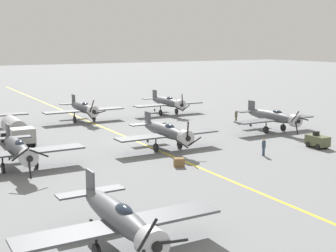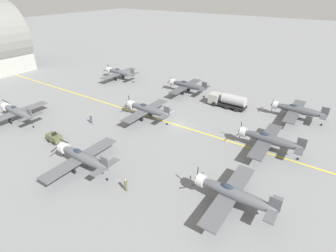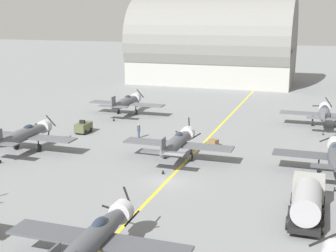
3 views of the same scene
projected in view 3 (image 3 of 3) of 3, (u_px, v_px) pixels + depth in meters
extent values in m
plane|color=slate|center=(169.00, 179.00, 44.66)|extent=(400.00, 400.00, 0.00)
cube|color=yellow|center=(169.00, 179.00, 44.66)|extent=(0.30, 160.00, 0.01)
sphere|color=black|center=(335.00, 250.00, 27.17)|extent=(0.56, 0.56, 0.56)
cube|color=black|center=(323.00, 240.00, 27.28)|extent=(1.52, 0.06, 1.10)
ellipsoid|color=#525459|center=(22.00, 135.00, 52.71)|extent=(1.50, 9.50, 1.42)
cylinder|color=#B7B7BC|center=(45.00, 126.00, 56.81)|extent=(1.58, 0.90, 1.58)
ellipsoid|color=#232D3D|center=(28.00, 128.00, 53.63)|extent=(0.80, 1.70, 0.76)
cube|color=#525459|center=(27.00, 136.00, 53.49)|extent=(12.00, 2.10, 0.16)
sphere|color=black|center=(47.00, 125.00, 57.27)|extent=(0.56, 0.56, 0.56)
cube|color=black|center=(49.00, 132.00, 57.40)|extent=(0.60, 0.06, 1.72)
cube|color=black|center=(51.00, 121.00, 56.94)|extent=(1.33, 0.06, 1.34)
cube|color=black|center=(41.00, 123.00, 57.48)|extent=(1.73, 0.06, 0.58)
cylinder|color=black|center=(16.00, 141.00, 54.10)|extent=(0.14, 0.14, 1.26)
cylinder|color=black|center=(16.00, 146.00, 54.25)|extent=(0.22, 0.90, 0.90)
cylinder|color=black|center=(38.00, 143.00, 53.17)|extent=(0.14, 0.14, 1.26)
cylinder|color=black|center=(39.00, 148.00, 53.32)|extent=(0.22, 0.90, 0.90)
cylinder|color=black|center=(0.00, 162.00, 49.32)|extent=(0.12, 0.36, 0.36)
ellipsoid|color=#54575C|center=(125.00, 102.00, 71.95)|extent=(1.50, 9.50, 1.42)
cylinder|color=#B7B7BC|center=(136.00, 98.00, 76.06)|extent=(1.57, 0.90, 1.58)
ellipsoid|color=#232D3D|center=(128.00, 98.00, 72.87)|extent=(0.80, 1.70, 0.76)
cube|color=#54575C|center=(127.00, 104.00, 72.73)|extent=(12.00, 2.10, 0.16)
cube|color=#54575C|center=(113.00, 106.00, 68.15)|extent=(4.40, 1.10, 0.12)
cube|color=#54575C|center=(113.00, 102.00, 67.99)|extent=(0.14, 1.30, 1.60)
sphere|color=black|center=(137.00, 97.00, 76.52)|extent=(0.56, 0.56, 0.56)
cube|color=black|center=(132.00, 96.00, 76.74)|extent=(1.74, 0.06, 0.49)
cube|color=black|center=(139.00, 102.00, 76.63)|extent=(0.68, 0.06, 1.71)
cube|color=black|center=(140.00, 93.00, 76.18)|extent=(1.27, 0.06, 1.40)
cylinder|color=black|center=(118.00, 107.00, 73.34)|extent=(0.14, 0.14, 1.26)
cylinder|color=black|center=(118.00, 111.00, 73.49)|extent=(0.22, 0.90, 0.90)
cylinder|color=black|center=(136.00, 108.00, 72.42)|extent=(0.14, 0.14, 1.26)
cylinder|color=black|center=(136.00, 112.00, 72.57)|extent=(0.22, 0.90, 0.90)
cylinder|color=black|center=(114.00, 120.00, 68.57)|extent=(0.12, 0.36, 0.36)
ellipsoid|color=#4F5257|center=(176.00, 143.00, 49.39)|extent=(1.50, 9.50, 1.42)
cylinder|color=#B7B7BC|center=(187.00, 133.00, 53.49)|extent=(1.58, 0.90, 1.58)
ellipsoid|color=#232D3D|center=(179.00, 136.00, 50.31)|extent=(0.80, 1.70, 0.76)
cube|color=#4F5257|center=(178.00, 144.00, 50.17)|extent=(12.00, 2.10, 0.16)
cube|color=#4F5257|center=(163.00, 153.00, 45.59)|extent=(4.40, 1.10, 0.12)
cube|color=#4F5257|center=(163.00, 146.00, 45.43)|extent=(0.14, 1.30, 1.60)
sphere|color=black|center=(189.00, 132.00, 53.95)|extent=(0.56, 0.56, 0.56)
cube|color=black|center=(182.00, 135.00, 54.29)|extent=(1.63, 0.06, 0.90)
cube|color=black|center=(195.00, 137.00, 53.85)|extent=(1.53, 0.06, 1.09)
cube|color=black|center=(189.00, 125.00, 53.73)|extent=(0.26, 0.06, 1.76)
cylinder|color=black|center=(165.00, 149.00, 50.78)|extent=(0.14, 0.14, 1.26)
cylinder|color=black|center=(165.00, 154.00, 50.93)|extent=(0.22, 0.90, 0.90)
cylinder|color=black|center=(191.00, 151.00, 49.86)|extent=(0.14, 0.14, 1.26)
cylinder|color=black|center=(191.00, 157.00, 50.01)|extent=(0.22, 0.90, 0.90)
cylinder|color=black|center=(163.00, 172.00, 46.01)|extent=(0.12, 0.36, 0.36)
ellipsoid|color=#53565B|center=(324.00, 113.00, 64.13)|extent=(1.50, 9.50, 1.42)
cylinder|color=#B7B7BC|center=(325.00, 107.00, 68.23)|extent=(1.57, 0.90, 1.58)
ellipsoid|color=#232D3D|center=(325.00, 108.00, 65.05)|extent=(0.80, 1.70, 0.76)
cube|color=#53565B|center=(324.00, 115.00, 64.91)|extent=(12.00, 2.10, 0.16)
cube|color=#53565B|center=(324.00, 118.00, 60.33)|extent=(4.40, 1.10, 0.12)
cube|color=#53565B|center=(325.00, 114.00, 60.17)|extent=(0.14, 1.30, 1.60)
sphere|color=black|center=(325.00, 107.00, 68.69)|extent=(0.56, 0.56, 0.56)
cube|color=black|center=(329.00, 102.00, 68.37)|extent=(1.13, 0.06, 1.51)
cube|color=black|center=(319.00, 106.00, 68.94)|extent=(1.76, 0.06, 0.30)
cube|color=black|center=(327.00, 112.00, 68.77)|extent=(0.86, 0.06, 1.65)
cylinder|color=black|center=(313.00, 118.00, 65.52)|extent=(0.14, 0.14, 1.26)
cylinder|color=black|center=(312.00, 123.00, 65.67)|extent=(0.22, 0.90, 0.90)
cylinder|color=black|center=(335.00, 120.00, 64.60)|extent=(0.14, 0.14, 1.26)
cylinder|color=black|center=(335.00, 124.00, 64.75)|extent=(0.22, 0.90, 0.90)
cylinder|color=black|center=(323.00, 134.00, 60.75)|extent=(0.12, 0.36, 0.36)
ellipsoid|color=#46484D|center=(91.00, 240.00, 28.31)|extent=(1.50, 9.50, 1.42)
cylinder|color=#B7B7BC|center=(121.00, 212.00, 32.41)|extent=(1.58, 0.90, 1.58)
ellipsoid|color=#232D3D|center=(99.00, 224.00, 29.23)|extent=(0.80, 1.70, 0.76)
cube|color=#46484D|center=(97.00, 240.00, 29.09)|extent=(12.00, 2.10, 0.16)
sphere|color=black|center=(124.00, 209.00, 32.88)|extent=(0.56, 0.56, 0.56)
cube|color=black|center=(128.00, 198.00, 32.59)|extent=(0.74, 0.06, 1.69)
cube|color=black|center=(113.00, 209.00, 33.18)|extent=(1.75, 0.06, 0.43)
cube|color=black|center=(132.00, 219.00, 32.86)|extent=(1.23, 0.06, 1.44)
cylinder|color=black|center=(76.00, 245.00, 29.70)|extent=(0.14, 0.14, 1.26)
ellipsoid|color=#43464B|center=(336.00, 156.00, 44.98)|extent=(1.50, 9.50, 1.42)
cylinder|color=#B7B7BC|center=(335.00, 144.00, 49.09)|extent=(1.57, 0.90, 1.58)
ellipsoid|color=#232D3D|center=(336.00, 147.00, 45.90)|extent=(0.80, 1.70, 0.76)
cube|color=#43464B|center=(335.00, 157.00, 45.76)|extent=(12.00, 2.10, 0.16)
sphere|color=black|center=(335.00, 143.00, 49.55)|extent=(0.56, 0.56, 0.56)
cube|color=black|center=(335.00, 151.00, 49.74)|extent=(0.24, 0.06, 1.76)
cube|color=black|center=(328.00, 139.00, 49.70)|extent=(1.63, 0.06, 0.91)
cylinder|color=black|center=(319.00, 162.00, 46.38)|extent=(0.14, 0.14, 1.26)
cylinder|color=black|center=(318.00, 168.00, 46.52)|extent=(0.22, 0.90, 0.90)
cylinder|color=black|center=(335.00, 189.00, 41.60)|extent=(0.12, 0.36, 0.36)
cube|color=black|center=(306.00, 210.00, 36.07)|extent=(2.25, 8.00, 0.40)
cube|color=#999993|center=(309.00, 187.00, 38.61)|extent=(2.50, 2.08, 2.00)
cylinder|color=#9E9EA3|center=(307.00, 201.00, 34.55)|extent=(2.10, 4.96, 2.10)
cylinder|color=black|center=(293.00, 198.00, 38.76)|extent=(0.30, 1.00, 1.00)
cylinder|color=black|center=(323.00, 202.00, 38.02)|extent=(0.30, 1.00, 1.00)
cylinder|color=black|center=(290.00, 212.00, 36.10)|extent=(0.30, 1.00, 1.00)
cylinder|color=black|center=(322.00, 216.00, 35.37)|extent=(0.30, 1.00, 1.00)
cylinder|color=black|center=(288.00, 223.00, 34.18)|extent=(0.30, 1.00, 1.00)
cylinder|color=black|center=(322.00, 228.00, 33.45)|extent=(0.30, 1.00, 1.00)
cube|color=#515638|center=(83.00, 127.00, 61.69)|extent=(1.40, 2.60, 1.10)
cube|color=black|center=(82.00, 122.00, 61.27)|extent=(0.70, 0.36, 0.44)
cylinder|color=black|center=(82.00, 129.00, 62.68)|extent=(0.20, 0.60, 0.60)
cylinder|color=black|center=(91.00, 130.00, 62.25)|extent=(0.20, 0.60, 0.60)
cylinder|color=black|center=(76.00, 132.00, 61.36)|extent=(0.20, 0.60, 0.60)
cylinder|color=black|center=(86.00, 132.00, 60.93)|extent=(0.20, 0.60, 0.60)
cylinder|color=#334256|center=(139.00, 135.00, 59.36)|extent=(0.27, 0.27, 0.86)
cylinder|color=#334256|center=(139.00, 128.00, 59.17)|extent=(0.40, 0.40, 0.72)
sphere|color=tan|center=(139.00, 125.00, 59.06)|extent=(0.23, 0.23, 0.23)
cube|color=brown|center=(214.00, 143.00, 55.71)|extent=(1.22, 1.13, 0.82)
cube|color=#9E9E99|center=(213.00, 64.00, 106.35)|extent=(35.49, 18.70, 8.25)
cylinder|color=slate|center=(213.00, 42.00, 105.19)|extent=(35.49, 20.57, 20.57)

